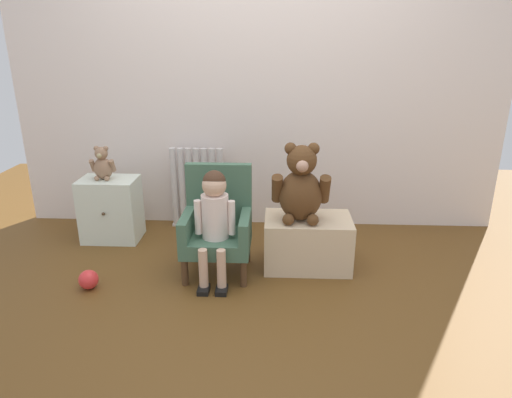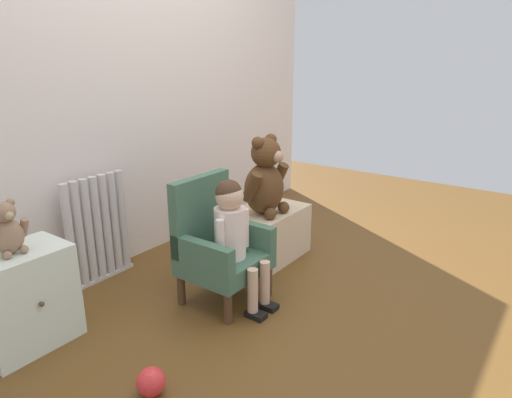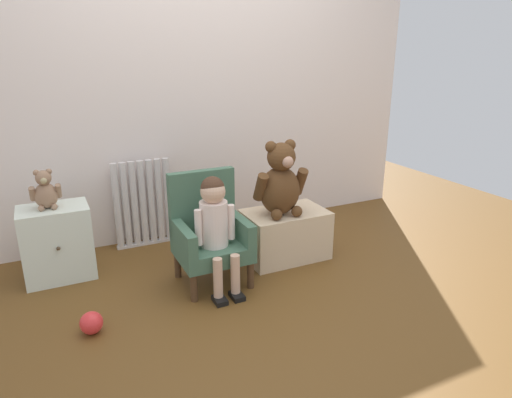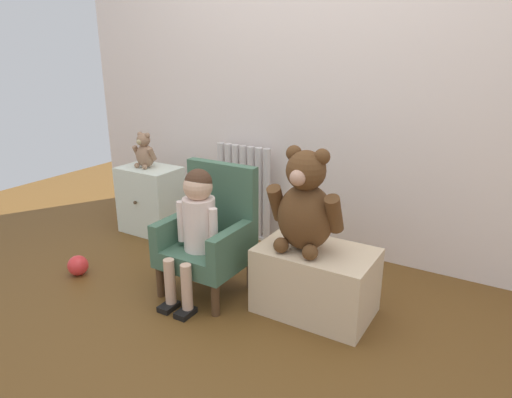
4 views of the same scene
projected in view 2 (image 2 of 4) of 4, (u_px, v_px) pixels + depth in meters
The scene contains 10 objects.
ground_plane at pixel (303, 303), 2.55m from camera, with size 6.00×6.00×0.00m, color brown.
back_wall at pixel (135, 75), 2.90m from camera, with size 3.80×0.05×2.40m, color silver.
radiator at pixel (98, 230), 2.73m from camera, with size 0.43×0.05×0.65m.
small_dresser at pixel (24, 298), 2.13m from camera, with size 0.42×0.31×0.48m.
child_armchair at pixel (218, 245), 2.53m from camera, with size 0.43×0.40×0.70m.
child_figure at pixel (233, 226), 2.42m from camera, with size 0.25×0.35×0.71m.
low_bench at pixel (266, 234), 3.07m from camera, with size 0.57×0.37×0.34m, color beige.
large_teddy_bear at pixel (265, 180), 2.89m from camera, with size 0.37×0.26×0.51m.
small_teddy_bear at pixel (7, 231), 2.00m from camera, with size 0.18×0.13×0.25m.
toy_ball at pixel (151, 382), 1.85m from camera, with size 0.12×0.12×0.12m, color red.
Camera 2 is at (-1.98, -1.11, 1.33)m, focal length 32.00 mm.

